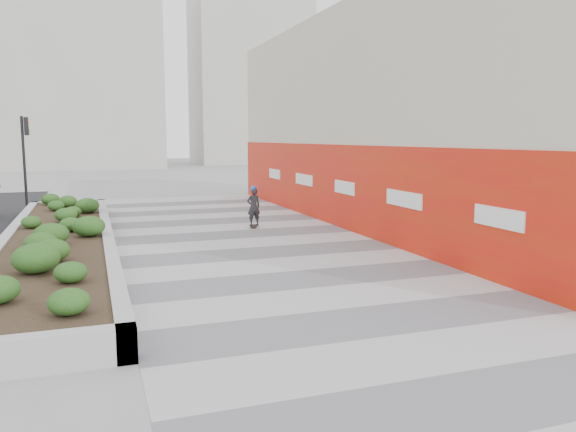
% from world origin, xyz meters
% --- Properties ---
extents(ground, '(160.00, 160.00, 0.00)m').
position_xyz_m(ground, '(0.00, 0.00, 0.00)').
color(ground, gray).
rests_on(ground, ground).
extents(walkway, '(8.00, 36.00, 0.01)m').
position_xyz_m(walkway, '(0.00, 3.00, 0.01)').
color(walkway, '#A8A8AD').
rests_on(walkway, ground).
extents(building, '(6.04, 24.08, 8.00)m').
position_xyz_m(building, '(6.98, 8.98, 3.98)').
color(building, beige).
rests_on(building, ground).
extents(planter, '(3.00, 18.00, 0.90)m').
position_xyz_m(planter, '(-5.50, 7.00, 0.42)').
color(planter, '#9E9EA0').
rests_on(planter, ground).
extents(traffic_signal_near, '(0.33, 0.28, 4.20)m').
position_xyz_m(traffic_signal_near, '(-7.23, 17.50, 2.76)').
color(traffic_signal_near, black).
rests_on(traffic_signal_near, ground).
extents(distant_bldg_north_l, '(16.00, 12.00, 20.00)m').
position_xyz_m(distant_bldg_north_l, '(-5.00, 55.00, 10.00)').
color(distant_bldg_north_l, '#ADAAA3').
rests_on(distant_bldg_north_l, ground).
extents(distant_bldg_north_r, '(14.00, 10.00, 24.00)m').
position_xyz_m(distant_bldg_north_r, '(15.00, 60.00, 12.00)').
color(distant_bldg_north_r, '#ADAAA3').
rests_on(distant_bldg_north_r, ground).
extents(manhole_cover, '(0.44, 0.44, 0.01)m').
position_xyz_m(manhole_cover, '(0.50, 3.00, 0.00)').
color(manhole_cover, '#595654').
rests_on(manhole_cover, ground).
extents(skateboarder, '(0.53, 0.74, 1.53)m').
position_xyz_m(skateboarder, '(0.99, 9.42, 0.78)').
color(skateboarder, beige).
rests_on(skateboarder, ground).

